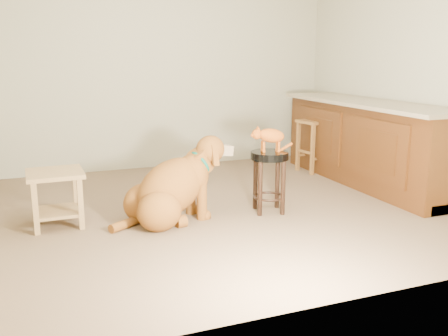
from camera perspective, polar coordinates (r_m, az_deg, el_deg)
name	(u,v)px	position (r m, az deg, el deg)	size (l,w,h in m)	color
floor	(217,209)	(4.81, -0.85, -4.67)	(4.50, 4.00, 0.01)	brown
room_shell	(216,28)	(4.59, -0.92, 15.71)	(4.54, 4.04, 2.62)	#ACA88B
cabinet_run	(368,145)	(5.89, 16.11, 2.51)	(0.70, 2.56, 0.94)	#502A0E
padded_stool	(269,169)	(4.64, 5.19, -0.16)	(0.36, 0.36, 0.57)	black
wood_stool	(314,145)	(6.34, 10.26, 2.60)	(0.40, 0.40, 0.65)	brown
side_table	(56,190)	(4.50, -18.65, -2.41)	(0.47, 0.47, 0.48)	#9A7647
golden_retriever	(172,189)	(4.40, -5.96, -2.43)	(1.22, 0.67, 0.79)	brown
tabby_kitten	(269,136)	(4.58, 5.15, 3.62)	(0.43, 0.18, 0.26)	#99420F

